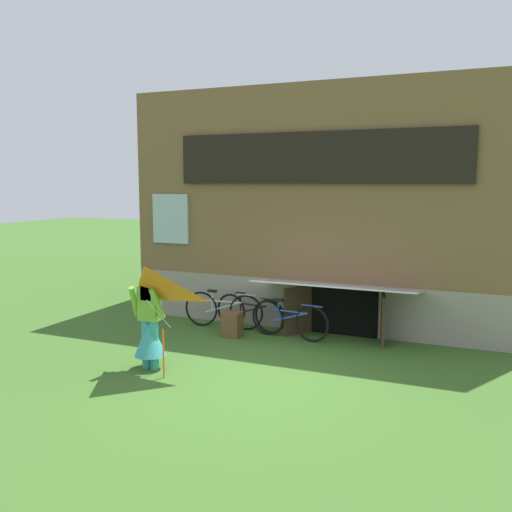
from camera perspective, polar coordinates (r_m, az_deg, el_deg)
ground_plane at (r=9.11m, az=-0.06°, el=-12.16°), size 60.00×60.00×0.00m
log_house at (r=13.75m, az=9.07°, el=5.13°), size 8.42×6.01×5.02m
person at (r=9.49m, az=-10.67°, el=-7.18°), size 0.61×0.52×1.61m
kite at (r=8.69m, az=-11.14°, el=-4.03°), size 1.07×1.07×1.70m
bicycle_blue at (r=11.17m, az=3.36°, el=-6.44°), size 1.67×0.26×0.77m
bicycle_black at (r=11.76m, az=-0.61°, el=-5.71°), size 1.66×0.33×0.77m
bicycle_silver at (r=11.94m, az=-3.32°, el=-5.44°), size 1.76×0.17×0.80m
wooden_crate at (r=11.30m, az=-2.42°, el=-6.90°), size 0.36×0.31×0.50m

